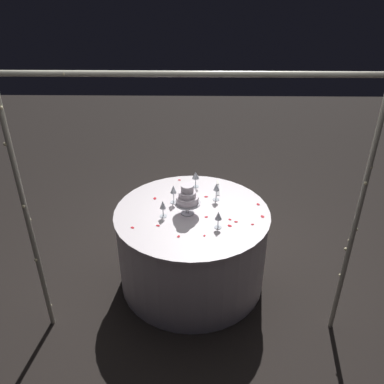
# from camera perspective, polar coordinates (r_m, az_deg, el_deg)

# --- Properties ---
(ground_plane) EXTENTS (12.00, 12.00, 0.00)m
(ground_plane) POSITION_cam_1_polar(r_m,az_deg,el_deg) (3.86, -0.00, -12.31)
(ground_plane) COLOR black
(decorative_arch) EXTENTS (2.36, 0.06, 2.06)m
(decorative_arch) POSITION_cam_1_polar(r_m,az_deg,el_deg) (2.61, -0.16, 2.40)
(decorative_arch) COLOR #B7B29E
(decorative_arch) RESTS_ON ground
(main_table) EXTENTS (1.33, 1.33, 0.75)m
(main_table) POSITION_cam_1_polar(r_m,az_deg,el_deg) (3.61, -0.00, -7.87)
(main_table) COLOR white
(main_table) RESTS_ON ground
(tiered_cake) EXTENTS (0.22, 0.22, 0.27)m
(tiered_cake) POSITION_cam_1_polar(r_m,az_deg,el_deg) (3.29, -0.66, -0.78)
(tiered_cake) COLOR silver
(tiered_cake) RESTS_ON main_table
(wine_glass_0) EXTENTS (0.06, 0.06, 0.17)m
(wine_glass_0) POSITION_cam_1_polar(r_m,az_deg,el_deg) (3.47, -2.67, 0.28)
(wine_glass_0) COLOR silver
(wine_glass_0) RESTS_ON main_table
(wine_glass_1) EXTENTS (0.06, 0.06, 0.15)m
(wine_glass_1) POSITION_cam_1_polar(r_m,az_deg,el_deg) (3.29, -4.19, -1.95)
(wine_glass_1) COLOR silver
(wine_glass_1) RESTS_ON main_table
(wine_glass_2) EXTENTS (0.06, 0.06, 0.17)m
(wine_glass_2) POSITION_cam_1_polar(r_m,az_deg,el_deg) (3.51, 3.51, 0.59)
(wine_glass_2) COLOR silver
(wine_glass_2) RESTS_ON main_table
(wine_glass_3) EXTENTS (0.07, 0.07, 0.16)m
(wine_glass_3) POSITION_cam_1_polar(r_m,az_deg,el_deg) (3.72, 0.53, 2.34)
(wine_glass_3) COLOR silver
(wine_glass_3) RESTS_ON main_table
(wine_glass_4) EXTENTS (0.06, 0.06, 0.15)m
(wine_glass_4) POSITION_cam_1_polar(r_m,az_deg,el_deg) (3.15, 3.79, -3.49)
(wine_glass_4) COLOR silver
(wine_glass_4) RESTS_ON main_table
(cake_knife) EXTENTS (0.03, 0.30, 0.01)m
(cake_knife) POSITION_cam_1_polar(r_m,az_deg,el_deg) (3.77, 3.72, 0.77)
(cake_knife) COLOR silver
(cake_knife) RESTS_ON main_table
(rose_petal_0) EXTENTS (0.03, 0.04, 0.00)m
(rose_petal_0) POSITION_cam_1_polar(r_m,az_deg,el_deg) (3.31, 5.44, -3.93)
(rose_petal_0) COLOR red
(rose_petal_0) RESTS_ON main_table
(rose_petal_1) EXTENTS (0.04, 0.04, 0.00)m
(rose_petal_1) POSITION_cam_1_polar(r_m,az_deg,el_deg) (3.23, -4.88, -4.80)
(rose_petal_1) COLOR red
(rose_petal_1) RESTS_ON main_table
(rose_petal_2) EXTENTS (0.04, 0.04, 0.00)m
(rose_petal_2) POSITION_cam_1_polar(r_m,az_deg,el_deg) (3.23, -8.51, -5.05)
(rose_petal_2) COLOR red
(rose_petal_2) RESTS_ON main_table
(rose_petal_3) EXTENTS (0.03, 0.02, 0.00)m
(rose_petal_3) POSITION_cam_1_polar(r_m,az_deg,el_deg) (3.29, 6.30, -4.25)
(rose_petal_3) COLOR red
(rose_petal_3) RESTS_ON main_table
(rose_petal_4) EXTENTS (0.03, 0.03, 0.00)m
(rose_petal_4) POSITION_cam_1_polar(r_m,az_deg,el_deg) (3.49, -1.09, -1.82)
(rose_petal_4) COLOR red
(rose_petal_4) RESTS_ON main_table
(rose_petal_5) EXTENTS (0.03, 0.03, 0.00)m
(rose_petal_5) POSITION_cam_1_polar(r_m,az_deg,el_deg) (3.10, -1.93, -6.36)
(rose_petal_5) COLOR red
(rose_petal_5) RESTS_ON main_table
(rose_petal_6) EXTENTS (0.04, 0.02, 0.00)m
(rose_petal_6) POSITION_cam_1_polar(r_m,az_deg,el_deg) (3.61, 2.04, -0.68)
(rose_petal_6) COLOR red
(rose_petal_6) RESTS_ON main_table
(rose_petal_7) EXTENTS (0.04, 0.04, 0.00)m
(rose_petal_7) POSITION_cam_1_polar(r_m,az_deg,el_deg) (3.64, -0.93, -0.41)
(rose_petal_7) COLOR red
(rose_petal_7) RESTS_ON main_table
(rose_petal_8) EXTENTS (0.04, 0.05, 0.00)m
(rose_petal_8) POSITION_cam_1_polar(r_m,az_deg,el_deg) (3.38, 10.05, -3.47)
(rose_petal_8) COLOR red
(rose_petal_8) RESTS_ON main_table
(rose_petal_9) EXTENTS (0.03, 0.02, 0.00)m
(rose_petal_9) POSITION_cam_1_polar(r_m,az_deg,el_deg) (3.27, 8.65, -4.59)
(rose_petal_9) COLOR red
(rose_petal_9) RESTS_ON main_table
(rose_petal_10) EXTENTS (0.03, 0.04, 0.00)m
(rose_petal_10) POSITION_cam_1_polar(r_m,az_deg,el_deg) (3.60, -5.34, -0.92)
(rose_petal_10) COLOR red
(rose_petal_10) RESTS_ON main_table
(rose_petal_11) EXTENTS (0.04, 0.03, 0.00)m
(rose_petal_11) POSITION_cam_1_polar(r_m,az_deg,el_deg) (3.33, 2.05, -3.58)
(rose_petal_11) COLOR red
(rose_petal_11) RESTS_ON main_table
(rose_petal_12) EXTENTS (0.04, 0.03, 0.00)m
(rose_petal_12) POSITION_cam_1_polar(r_m,az_deg,el_deg) (3.89, -1.82, 1.73)
(rose_petal_12) COLOR red
(rose_petal_12) RESTS_ON main_table
(rose_petal_13) EXTENTS (0.02, 0.03, 0.00)m
(rose_petal_13) POSITION_cam_1_polar(r_m,az_deg,el_deg) (3.11, 1.79, -6.25)
(rose_petal_13) COLOR red
(rose_petal_13) RESTS_ON main_table
(rose_petal_14) EXTENTS (0.04, 0.04, 0.00)m
(rose_petal_14) POSITION_cam_1_polar(r_m,az_deg,el_deg) (3.54, 9.44, -1.74)
(rose_petal_14) COLOR red
(rose_petal_14) RESTS_ON main_table
(rose_petal_15) EXTENTS (0.04, 0.04, 0.00)m
(rose_petal_15) POSITION_cam_1_polar(r_m,az_deg,el_deg) (3.72, -1.32, 0.37)
(rose_petal_15) COLOR red
(rose_petal_15) RESTS_ON main_table
(rose_petal_16) EXTENTS (0.05, 0.04, 0.00)m
(rose_petal_16) POSITION_cam_1_polar(r_m,az_deg,el_deg) (3.23, 5.41, -4.82)
(rose_petal_16) COLOR red
(rose_petal_16) RESTS_ON main_table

